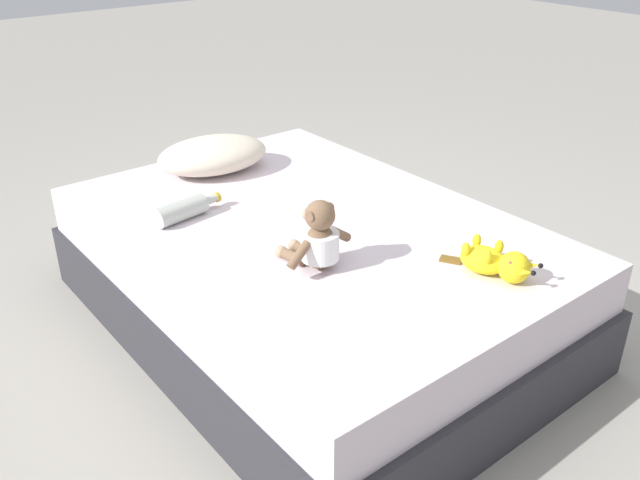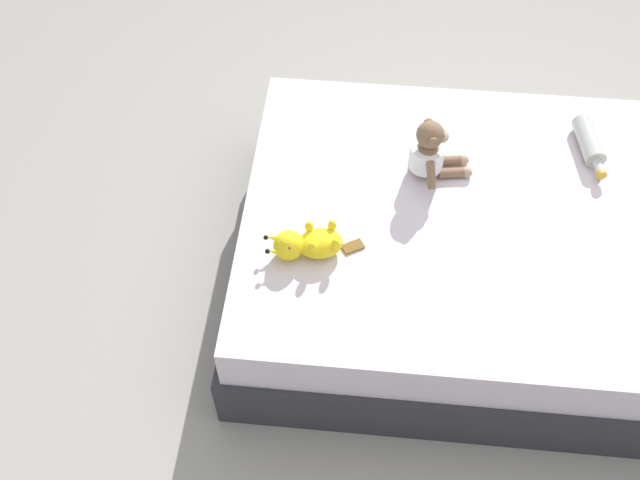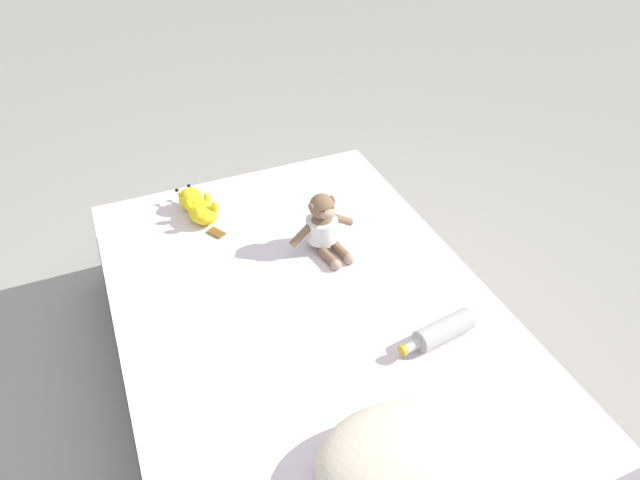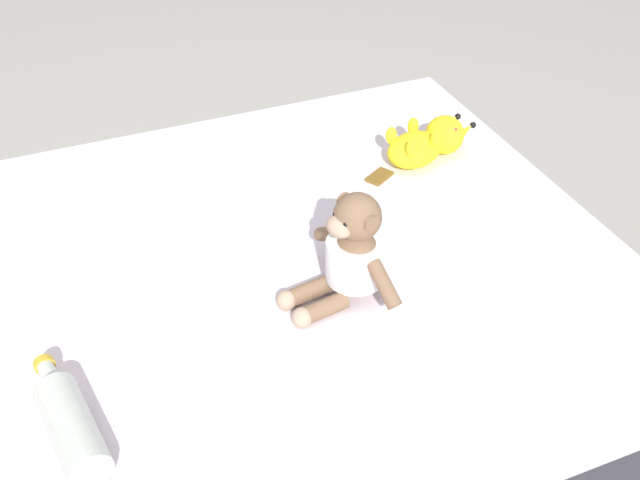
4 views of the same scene
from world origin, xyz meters
name	(u,v)px [view 4 (image 4 of 4)]	position (x,y,z in m)	size (l,w,h in m)	color
ground_plane	(215,409)	(0.00, 0.00, 0.00)	(16.00, 16.00, 0.00)	#9E998E
bed	(207,347)	(0.00, 0.00, 0.21)	(1.30, 1.86, 0.43)	#2D2D33
plush_monkey	(352,255)	(-0.18, -0.27, 0.53)	(0.29, 0.24, 0.24)	brown
plush_yellow_creature	(427,143)	(0.22, -0.66, 0.48)	(0.15, 0.33, 0.10)	yellow
glass_bottle	(71,425)	(-0.34, 0.31, 0.47)	(0.28, 0.10, 0.07)	#B7BCB2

